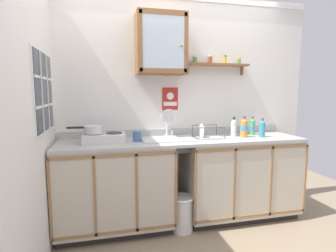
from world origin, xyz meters
name	(u,v)px	position (x,y,z in m)	size (l,w,h in m)	color
floor	(193,238)	(0.00, 0.00, 0.00)	(5.65, 5.65, 0.00)	gray
back_wall	(176,106)	(0.00, 0.67, 1.27)	(3.25, 0.07, 2.52)	silver
side_wall_left	(28,117)	(-1.35, -0.28, 1.26)	(0.05, 3.44, 2.52)	silver
lower_cabinet_run	(115,188)	(-0.74, 0.35, 0.46)	(1.17, 0.59, 0.90)	black
lower_cabinet_run_right	(239,178)	(0.67, 0.35, 0.46)	(1.30, 0.59, 0.90)	black
countertop	(184,141)	(0.00, 0.35, 0.92)	(2.61, 0.61, 0.03)	#B2B2AD
backsplash	(177,132)	(0.00, 0.63, 0.97)	(2.61, 0.02, 0.08)	#B2B2AD
sink	(169,141)	(-0.15, 0.39, 0.91)	(0.59, 0.42, 0.44)	silver
hot_plate_stove	(104,138)	(-0.83, 0.38, 0.98)	(0.42, 0.28, 0.09)	silver
saucepan	(93,129)	(-0.93, 0.40, 1.07)	(0.35, 0.20, 0.08)	silver
bottle_water_clear_0	(234,127)	(0.61, 0.41, 1.03)	(0.06, 0.06, 0.22)	silver
bottle_juice_amber_1	(244,128)	(0.69, 0.33, 1.04)	(0.08, 0.08, 0.23)	gold
bottle_detergent_teal_2	(262,129)	(0.89, 0.28, 1.03)	(0.07, 0.07, 0.21)	teal
bottle_soda_green_3	(252,127)	(0.88, 0.46, 1.03)	(0.06, 0.06, 0.21)	#4CB266
dish_rack	(207,136)	(0.27, 0.35, 0.96)	(0.32, 0.23, 0.16)	#B2B2B7
mug	(137,136)	(-0.50, 0.34, 0.98)	(0.09, 0.13, 0.10)	#3F6699
wall_cabinet	(161,44)	(-0.22, 0.50, 1.94)	(0.52, 0.31, 0.64)	brown
spice_shelf	(217,64)	(0.45, 0.57, 1.75)	(0.75, 0.14, 0.22)	brown
warning_sign	(170,99)	(-0.08, 0.64, 1.35)	(0.18, 0.01, 0.25)	#B2261E
window	(43,92)	(-1.32, 0.12, 1.44)	(0.03, 0.73, 0.70)	#262D38
trash_bin	(182,213)	(-0.07, 0.18, 0.19)	(0.25, 0.25, 0.37)	silver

